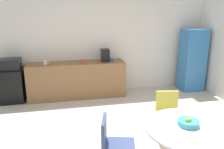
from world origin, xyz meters
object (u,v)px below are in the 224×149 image
object	(u,v)px
mug_white	(111,60)
coffee_maker	(105,55)
mini_fridge	(13,86)
microwave	(10,64)
chair_navy	(111,140)
fruit_bowl	(188,122)
round_table	(189,136)
mug_red	(83,61)
mug_green	(45,63)
chair_yellow	(168,110)
locker_cabinet	(192,60)

from	to	relation	value
mug_white	coffee_maker	world-z (taller)	coffee_maker
mini_fridge	microwave	bearing A→B (deg)	0.00
mini_fridge	chair_navy	bearing A→B (deg)	-59.51
mini_fridge	microwave	distance (m)	0.53
fruit_bowl	chair_navy	bearing A→B (deg)	167.67
mini_fridge	fruit_bowl	bearing A→B (deg)	-49.92
round_table	mug_red	xyz separation A→B (m)	(-1.04, 3.26, 0.34)
mini_fridge	coffee_maker	size ratio (longest dim) A/B	2.51
round_table	mug_red	size ratio (longest dim) A/B	8.80
mug_red	round_table	bearing A→B (deg)	-72.22
mug_white	mini_fridge	bearing A→B (deg)	178.74
microwave	fruit_bowl	distance (m)	4.28
microwave	chair_navy	size ratio (longest dim) A/B	0.58
chair_navy	mug_green	xyz separation A→B (m)	(-0.99, 3.01, 0.43)
chair_yellow	mug_red	bearing A→B (deg)	118.12
microwave	locker_cabinet	bearing A→B (deg)	-1.22
mini_fridge	round_table	xyz separation A→B (m)	(2.76, -3.31, 0.21)
round_table	mug_green	world-z (taller)	mug_green
microwave	mug_red	xyz separation A→B (m)	(1.71, -0.06, 0.01)
mini_fridge	mug_red	xyz separation A→B (m)	(1.71, -0.06, 0.55)
round_table	fruit_bowl	xyz separation A→B (m)	(-0.00, 0.04, 0.17)
coffee_maker	fruit_bowl	bearing A→B (deg)	-81.92
mini_fridge	locker_cabinet	xyz separation A→B (m)	(4.71, -0.10, 0.44)
chair_yellow	coffee_maker	bearing A→B (deg)	105.44
chair_yellow	mug_red	xyz separation A→B (m)	(-1.22, 2.29, 0.43)
chair_navy	mug_white	size ratio (longest dim) A/B	6.43
locker_cabinet	mug_white	bearing A→B (deg)	178.83
mini_fridge	mug_white	distance (m)	2.51
chair_yellow	mug_white	distance (m)	2.38
round_table	mug_white	bearing A→B (deg)	95.49
locker_cabinet	coffee_maker	world-z (taller)	locker_cabinet
chair_navy	fruit_bowl	xyz separation A→B (m)	(0.95, -0.21, 0.26)
mug_red	coffee_maker	xyz separation A→B (m)	(0.58, 0.06, 0.11)
chair_yellow	mug_white	world-z (taller)	mug_white
microwave	locker_cabinet	xyz separation A→B (m)	(4.71, -0.10, -0.09)
fruit_bowl	coffee_maker	world-z (taller)	coffee_maker
mug_green	mug_red	bearing A→B (deg)	-0.17
mini_fridge	chair_yellow	bearing A→B (deg)	-38.61
locker_cabinet	mug_green	bearing A→B (deg)	179.32
round_table	chair_navy	bearing A→B (deg)	165.33
mini_fridge	chair_navy	xyz separation A→B (m)	(1.81, -3.07, 0.12)
mini_fridge	round_table	size ratio (longest dim) A/B	0.71
microwave	mug_red	size ratio (longest dim) A/B	3.72
mug_red	chair_yellow	bearing A→B (deg)	-61.88
locker_cabinet	chair_navy	bearing A→B (deg)	-134.38
microwave	mug_red	world-z (taller)	microwave
chair_yellow	chair_navy	size ratio (longest dim) A/B	1.00
round_table	mug_green	size ratio (longest dim) A/B	8.80
mug_green	mug_red	distance (m)	0.90
round_table	mug_green	xyz separation A→B (m)	(-1.95, 3.26, 0.34)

